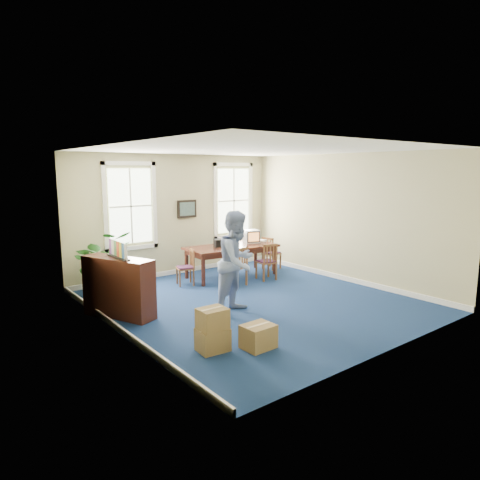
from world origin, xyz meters
TOP-DOWN VIEW (x-y plane):
  - floor at (0.00, 0.00)m, footprint 6.50×6.50m
  - ceiling at (0.00, 0.00)m, footprint 6.50×6.50m
  - wall_back at (0.00, 3.25)m, footprint 6.50×0.00m
  - wall_front at (0.00, -3.25)m, footprint 6.50×0.00m
  - wall_left at (-3.00, 0.00)m, footprint 0.00×6.50m
  - wall_right at (3.00, 0.00)m, footprint 0.00×6.50m
  - baseboard_back at (0.00, 3.22)m, footprint 6.00×0.04m
  - baseboard_left at (-2.97, 0.00)m, footprint 0.04×6.50m
  - baseboard_right at (2.97, 0.00)m, footprint 0.04×6.50m
  - window_left at (-1.30, 3.23)m, footprint 1.40×0.12m
  - window_right at (1.90, 3.23)m, footprint 1.40×0.12m
  - wall_picture at (0.30, 3.20)m, footprint 0.58×0.06m
  - conference_table at (0.96, 2.07)m, footprint 2.48×1.26m
  - crt_tv at (1.67, 2.12)m, footprint 0.51×0.53m
  - game_console at (2.00, 2.07)m, footprint 0.20×0.24m
  - equipment_bag at (0.69, 2.12)m, footprint 0.45×0.37m
  - chair_near_left at (0.47, 1.25)m, footprint 0.53×0.53m
  - chair_near_right at (1.45, 1.25)m, footprint 0.49×0.49m
  - chair_end_left at (-0.46, 2.07)m, footprint 0.50×0.50m
  - chair_end_right at (2.38, 2.07)m, footprint 0.49×0.49m
  - man at (-0.66, -0.29)m, footprint 1.18×1.05m
  - credenza at (-2.62, 0.90)m, footprint 0.98×1.56m
  - brochure_rack at (-2.60, 0.90)m, footprint 0.36×0.77m
  - potted_plant at (-2.33, 2.58)m, footprint 1.35×1.19m
  - cardboard_boxes at (-1.94, -1.46)m, footprint 1.27×1.27m

SIDE VIEW (x-z plane):
  - floor at x=0.00m, z-range 0.00..0.00m
  - baseboard_back at x=0.00m, z-range 0.00..0.12m
  - baseboard_left at x=-2.97m, z-range 0.00..0.12m
  - baseboard_right at x=2.97m, z-range 0.00..0.12m
  - cardboard_boxes at x=-1.94m, z-range 0.00..0.72m
  - conference_table at x=0.96m, z-range 0.00..0.82m
  - chair_end_left at x=-0.46m, z-range 0.00..0.88m
  - chair_end_right at x=2.38m, z-range 0.00..0.92m
  - chair_near_right at x=1.45m, z-range 0.00..0.95m
  - chair_near_left at x=0.47m, z-range 0.00..0.97m
  - credenza at x=-2.62m, z-range 0.00..1.19m
  - potted_plant at x=-2.33m, z-range 0.00..1.45m
  - game_console at x=2.00m, z-range 0.82..0.88m
  - equipment_bag at x=0.69m, z-range 0.82..1.02m
  - crt_tv at x=1.67m, z-range 0.82..1.17m
  - man at x=-0.66m, z-range 0.00..2.01m
  - brochure_rack at x=-2.60m, z-range 1.19..1.52m
  - wall_back at x=0.00m, z-range -1.65..4.85m
  - wall_front at x=0.00m, z-range -1.65..4.85m
  - wall_left at x=-3.00m, z-range -1.65..4.85m
  - wall_right at x=3.00m, z-range -1.65..4.85m
  - wall_picture at x=0.30m, z-range 1.51..1.99m
  - window_left at x=-1.30m, z-range 0.80..3.00m
  - window_right at x=1.90m, z-range 0.80..3.00m
  - ceiling at x=0.00m, z-range 3.20..3.20m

